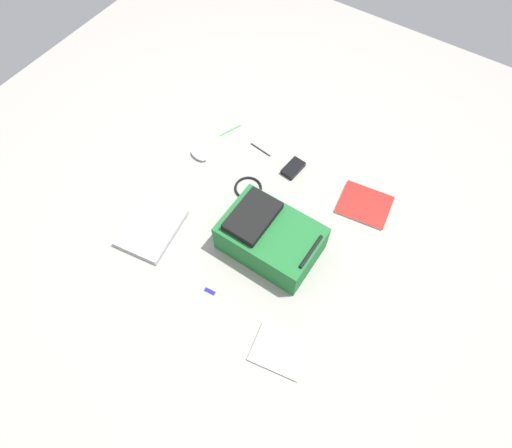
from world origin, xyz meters
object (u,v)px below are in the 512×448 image
at_px(laptop, 151,228).
at_px(book_red, 365,205).
at_px(power_brick, 293,168).
at_px(usb_stick, 210,291).
at_px(computer_mouse, 199,155).
at_px(pen_blue, 230,130).
at_px(backpack, 270,237).
at_px(pen_black, 261,149).
at_px(book_manual, 280,351).
at_px(cable_coil, 248,188).

bearing_deg(laptop, book_red, 131.06).
bearing_deg(power_brick, usb_stick, 2.87).
height_order(laptop, computer_mouse, computer_mouse).
distance_m(computer_mouse, pen_blue, 0.26).
xyz_separation_m(backpack, book_red, (-0.47, 0.28, -0.09)).
distance_m(backpack, pen_blue, 0.79).
height_order(backpack, laptop, backpack).
xyz_separation_m(laptop, pen_black, (-0.73, 0.17, -0.01)).
bearing_deg(pen_blue, power_brick, 84.48).
relative_size(laptop, pen_black, 2.56).
bearing_deg(book_red, computer_mouse, -76.64).
height_order(laptop, power_brick, laptop).
xyz_separation_m(laptop, book_manual, (0.16, 0.86, -0.01)).
distance_m(backpack, pen_black, 0.62).
bearing_deg(laptop, backpack, 114.47).
bearing_deg(book_manual, pen_blue, -135.27).
bearing_deg(book_manual, usb_stick, -97.55).
bearing_deg(backpack, book_red, 149.03).
bearing_deg(usb_stick, cable_coil, -163.11).
distance_m(cable_coil, power_brick, 0.27).
distance_m(book_red, computer_mouse, 0.94).
bearing_deg(usb_stick, computer_mouse, -139.15).
distance_m(book_red, power_brick, 0.43).
height_order(computer_mouse, pen_blue, computer_mouse).
bearing_deg(pen_blue, laptop, 3.74).
xyz_separation_m(cable_coil, pen_blue, (-0.28, -0.31, -0.00)).
bearing_deg(pen_blue, pen_black, 83.84).
relative_size(pen_black, pen_blue, 0.99).
relative_size(pen_blue, usb_stick, 2.66).
distance_m(laptop, computer_mouse, 0.51).
bearing_deg(pen_blue, computer_mouse, -7.86).
bearing_deg(backpack, pen_blue, -130.72).
relative_size(book_manual, usb_stick, 4.92).
xyz_separation_m(cable_coil, power_brick, (-0.24, 0.13, 0.01)).
height_order(backpack, cable_coil, backpack).
bearing_deg(cable_coil, backpack, 50.66).
distance_m(pen_black, pen_blue, 0.22).
relative_size(book_manual, cable_coil, 1.76).
xyz_separation_m(book_red, cable_coil, (0.24, -0.56, -0.00)).
bearing_deg(computer_mouse, pen_blue, -179.78).
height_order(backpack, power_brick, backpack).
bearing_deg(cable_coil, book_red, 113.54).
xyz_separation_m(computer_mouse, pen_blue, (-0.25, 0.03, -0.01)).
relative_size(computer_mouse, cable_coil, 0.74).
xyz_separation_m(book_red, pen_black, (-0.01, -0.65, -0.00)).
xyz_separation_m(power_brick, pen_blue, (-0.04, -0.45, -0.01)).
distance_m(laptop, book_red, 1.10).
relative_size(backpack, power_brick, 3.52).
height_order(computer_mouse, usb_stick, computer_mouse).
bearing_deg(pen_black, laptop, -13.38).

